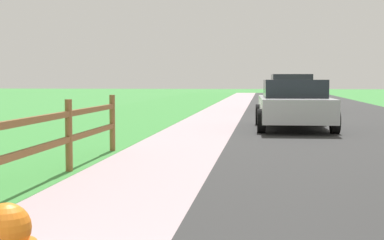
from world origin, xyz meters
name	(u,v)px	position (x,y,z in m)	size (l,w,h in m)	color
ground_plane	(246,111)	(0.00, 25.00, 0.00)	(120.00, 120.00, 0.00)	#3F903F
road_asphalt	(319,109)	(3.50, 27.00, 0.00)	(7.00, 66.00, 0.01)	#2A2A2A
curb_concrete	(187,108)	(-3.00, 27.00, 0.00)	(6.00, 66.00, 0.01)	#B69BA2
grass_verge	(157,108)	(-4.50, 27.00, 0.01)	(5.00, 66.00, 0.00)	#3F903F
parked_suv_silver	(294,104)	(1.68, 15.31, 0.72)	(2.24, 4.56, 1.42)	#B7BABF
parked_car_beige	(291,93)	(2.03, 24.91, 0.81)	(2.29, 4.70, 1.66)	#C6B793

